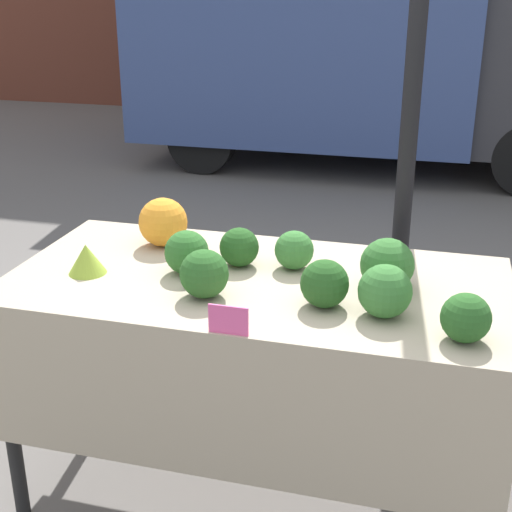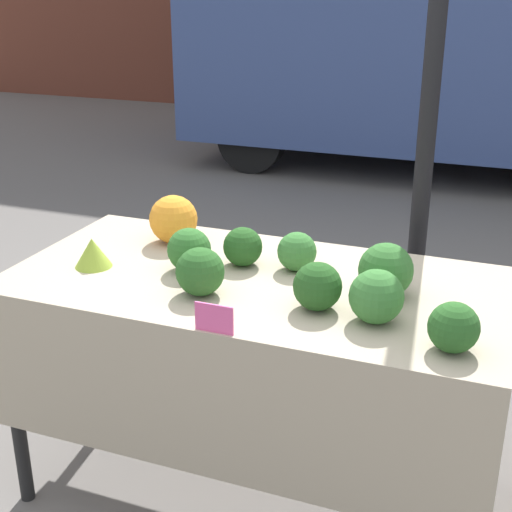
% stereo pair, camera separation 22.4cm
% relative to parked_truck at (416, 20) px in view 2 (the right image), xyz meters
% --- Properties ---
extents(ground_plane, '(40.00, 40.00, 0.00)m').
position_rel_parked_truck_xyz_m(ground_plane, '(0.36, -5.25, -1.39)').
color(ground_plane, slate).
extents(tent_pole, '(0.07, 0.07, 2.69)m').
position_rel_parked_truck_xyz_m(tent_pole, '(0.79, -4.57, -0.05)').
color(tent_pole, black).
rests_on(tent_pole, ground_plane).
extents(parked_truck, '(4.45, 2.25, 2.67)m').
position_rel_parked_truck_xyz_m(parked_truck, '(0.00, 0.00, 0.00)').
color(parked_truck, '#384C84').
rests_on(parked_truck, ground_plane).
extents(market_table, '(1.64, 0.82, 0.85)m').
position_rel_parked_truck_xyz_m(market_table, '(0.36, -5.31, -0.66)').
color(market_table, tan).
rests_on(market_table, ground_plane).
extents(orange_cauliflower, '(0.18, 0.18, 0.18)m').
position_rel_parked_truck_xyz_m(orange_cauliflower, '(-0.05, -5.04, -0.45)').
color(orange_cauliflower, orange).
rests_on(orange_cauliflower, market_table).
extents(romanesco_head, '(0.13, 0.13, 0.10)m').
position_rel_parked_truck_xyz_m(romanesco_head, '(-0.20, -5.35, -0.49)').
color(romanesco_head, '#93B238').
rests_on(romanesco_head, market_table).
extents(broccoli_head_0, '(0.14, 0.14, 0.14)m').
position_rel_parked_truck_xyz_m(broccoli_head_0, '(0.28, -5.16, -0.47)').
color(broccoli_head_0, '#23511E').
rests_on(broccoli_head_0, market_table).
extents(broccoli_head_1, '(0.13, 0.13, 0.13)m').
position_rel_parked_truck_xyz_m(broccoli_head_1, '(0.46, -5.13, -0.47)').
color(broccoli_head_1, '#387533').
rests_on(broccoli_head_1, market_table).
extents(broccoli_head_2, '(0.15, 0.15, 0.15)m').
position_rel_parked_truck_xyz_m(broccoli_head_2, '(0.24, -5.43, -0.46)').
color(broccoli_head_2, '#285B23').
rests_on(broccoli_head_2, market_table).
extents(broccoli_head_3, '(0.16, 0.16, 0.16)m').
position_rel_parked_truck_xyz_m(broccoli_head_3, '(0.80, -5.42, -0.46)').
color(broccoli_head_3, '#387533').
rests_on(broccoli_head_3, market_table).
extents(broccoli_head_4, '(0.15, 0.15, 0.15)m').
position_rel_parked_truck_xyz_m(broccoli_head_4, '(0.61, -5.40, -0.47)').
color(broccoli_head_4, '#23511E').
rests_on(broccoli_head_4, market_table).
extents(broccoli_head_5, '(0.14, 0.14, 0.14)m').
position_rel_parked_truck_xyz_m(broccoli_head_5, '(1.02, -5.52, -0.47)').
color(broccoli_head_5, '#285B23').
rests_on(broccoli_head_5, market_table).
extents(broccoli_head_6, '(0.15, 0.15, 0.15)m').
position_rel_parked_truck_xyz_m(broccoli_head_6, '(0.13, -5.26, -0.47)').
color(broccoli_head_6, '#2D6628').
rests_on(broccoli_head_6, market_table).
extents(broccoli_head_7, '(0.17, 0.17, 0.17)m').
position_rel_parked_truck_xyz_m(broccoli_head_7, '(0.78, -5.23, -0.46)').
color(broccoli_head_7, '#336B2D').
rests_on(broccoli_head_7, market_table).
extents(price_sign, '(0.12, 0.01, 0.09)m').
position_rel_parked_truck_xyz_m(price_sign, '(0.39, -5.65, -0.50)').
color(price_sign, '#F45B9E').
rests_on(price_sign, market_table).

